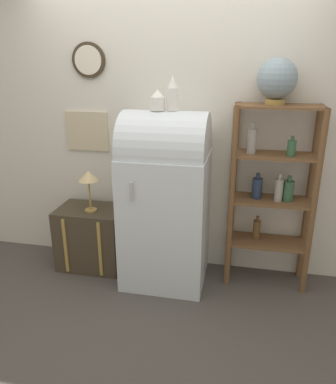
{
  "coord_description": "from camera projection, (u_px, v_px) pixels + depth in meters",
  "views": [
    {
      "loc": [
        0.63,
        -2.69,
        1.91
      ],
      "look_at": [
        0.02,
        0.23,
        0.83
      ],
      "focal_mm": 35.0,
      "sensor_mm": 36.0,
      "label": 1
    }
  ],
  "objects": [
    {
      "name": "ground_plane",
      "position": [
        160.0,
        291.0,
        3.25
      ],
      "size": [
        12.0,
        12.0,
        0.0
      ],
      "primitive_type": "plane",
      "color": "#4C4742"
    },
    {
      "name": "wall_back",
      "position": [
        173.0,
        124.0,
        3.32
      ],
      "size": [
        7.0,
        0.09,
        2.7
      ],
      "color": "silver",
      "rests_on": "ground_plane"
    },
    {
      "name": "refrigerator",
      "position": [
        166.0,
        197.0,
        3.2
      ],
      "size": [
        0.71,
        0.67,
        1.52
      ],
      "color": "silver",
      "rests_on": "ground_plane"
    },
    {
      "name": "suitcase_trunk",
      "position": [
        92.0,
        237.0,
        3.57
      ],
      "size": [
        0.61,
        0.43,
        0.59
      ],
      "color": "#423828",
      "rests_on": "ground_plane"
    },
    {
      "name": "shelf_unit",
      "position": [
        271.0,
        188.0,
        3.12
      ],
      "size": [
        0.7,
        0.32,
        1.56
      ],
      "color": "brown",
      "rests_on": "ground_plane"
    },
    {
      "name": "globe",
      "position": [
        277.0,
        79.0,
        2.87
      ],
      "size": [
        0.31,
        0.31,
        0.35
      ],
      "color": "#AD8942",
      "rests_on": "shelf_unit"
    },
    {
      "name": "vase_left",
      "position": [
        158.0,
        101.0,
        2.93
      ],
      "size": [
        0.12,
        0.12,
        0.16
      ],
      "color": "white",
      "rests_on": "refrigerator"
    },
    {
      "name": "vase_center",
      "position": [
        173.0,
        94.0,
        2.91
      ],
      "size": [
        0.09,
        0.09,
        0.27
      ],
      "color": "white",
      "rests_on": "refrigerator"
    },
    {
      "name": "desk_lamp",
      "position": [
        89.0,
        179.0,
        3.32
      ],
      "size": [
        0.18,
        0.18,
        0.38
      ],
      "color": "#AD8942",
      "rests_on": "suitcase_trunk"
    }
  ]
}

